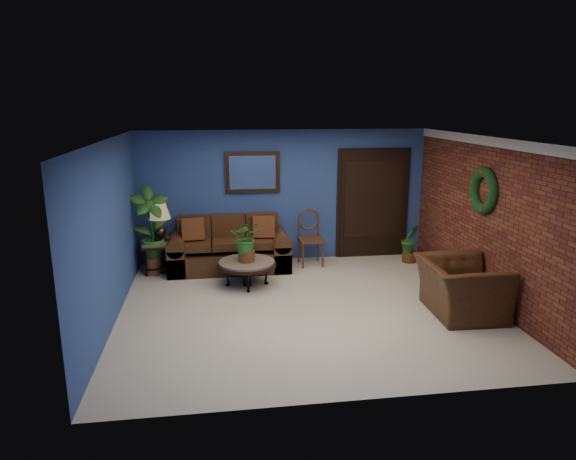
{
  "coord_description": "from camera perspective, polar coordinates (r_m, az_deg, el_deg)",
  "views": [
    {
      "loc": [
        -1.31,
        -7.06,
        2.99
      ],
      "look_at": [
        -0.21,
        0.55,
        1.07
      ],
      "focal_mm": 32.0,
      "sensor_mm": 36.0,
      "label": 1
    }
  ],
  "objects": [
    {
      "name": "wall_mirror",
      "position": [
        9.63,
        -3.96,
        6.41
      ],
      "size": [
        1.02,
        0.06,
        0.77
      ],
      "primitive_type": "cube",
      "color": "#3F2715",
      "rests_on": "wall_back"
    },
    {
      "name": "wall_left",
      "position": [
        7.41,
        -19.19,
        -0.36
      ],
      "size": [
        0.04,
        5.0,
        2.5
      ],
      "primitive_type": "cube",
      "color": "navy",
      "rests_on": "ground"
    },
    {
      "name": "closet_door",
      "position": [
        10.19,
        9.4,
        2.86
      ],
      "size": [
        1.44,
        0.06,
        2.18
      ],
      "primitive_type": "cube",
      "color": "black",
      "rests_on": "wall_back"
    },
    {
      "name": "coffee_table",
      "position": [
        8.58,
        -4.61,
        -3.84
      ],
      "size": [
        0.98,
        0.98,
        0.42
      ],
      "rotation": [
        0.0,
        0.0,
        -0.1
      ],
      "color": "#57514C",
      "rests_on": "ground"
    },
    {
      "name": "sofa",
      "position": [
        9.52,
        -6.55,
        -2.34
      ],
      "size": [
        2.18,
        0.94,
        0.98
      ],
      "color": "#4A2C15",
      "rests_on": "ground"
    },
    {
      "name": "tall_plant",
      "position": [
        9.33,
        -15.04,
        0.34
      ],
      "size": [
        0.81,
        0.66,
        1.58
      ],
      "color": "brown",
      "rests_on": "ground"
    },
    {
      "name": "coffee_plant",
      "position": [
        8.46,
        -4.66,
        -1.04
      ],
      "size": [
        0.54,
        0.48,
        0.69
      ],
      "color": "brown",
      "rests_on": "coffee_table"
    },
    {
      "name": "floor_plant",
      "position": [
        10.07,
        13.39,
        -1.37
      ],
      "size": [
        0.37,
        0.32,
        0.76
      ],
      "color": "brown",
      "rests_on": "ground"
    },
    {
      "name": "side_chair",
      "position": [
        9.65,
        2.45,
        -0.4
      ],
      "size": [
        0.46,
        0.46,
        1.04
      ],
      "rotation": [
        0.0,
        0.0,
        0.04
      ],
      "color": "#502916",
      "rests_on": "ground"
    },
    {
      "name": "ceiling",
      "position": [
        7.2,
        2.31,
        10.1
      ],
      "size": [
        5.5,
        5.0,
        0.02
      ],
      "primitive_type": "cube",
      "color": "silver",
      "rests_on": "wall_back"
    },
    {
      "name": "wall_right_brick",
      "position": [
        8.33,
        21.17,
        1.0
      ],
      "size": [
        0.04,
        5.0,
        2.5
      ],
      "primitive_type": "cube",
      "color": "brown",
      "rests_on": "ground"
    },
    {
      "name": "wall_back",
      "position": [
        9.8,
        -0.43,
        3.79
      ],
      "size": [
        5.5,
        0.04,
        2.5
      ],
      "primitive_type": "cube",
      "color": "navy",
      "rests_on": "ground"
    },
    {
      "name": "crown_molding",
      "position": [
        8.15,
        21.72,
        9.1
      ],
      "size": [
        0.03,
        5.0,
        0.14
      ],
      "primitive_type": "cube",
      "color": "white",
      "rests_on": "wall_right_brick"
    },
    {
      "name": "table_lamp",
      "position": [
        9.37,
        -14.11,
        1.36
      ],
      "size": [
        0.4,
        0.4,
        0.66
      ],
      "color": "#3F2715",
      "rests_on": "end_table"
    },
    {
      "name": "end_table",
      "position": [
        9.51,
        -13.91,
        -1.96
      ],
      "size": [
        0.63,
        0.63,
        0.57
      ],
      "color": "#57514C",
      "rests_on": "ground"
    },
    {
      "name": "floor",
      "position": [
        7.78,
        2.13,
        -8.6
      ],
      "size": [
        5.5,
        5.5,
        0.0
      ],
      "primitive_type": "plane",
      "color": "beige",
      "rests_on": "ground"
    },
    {
      "name": "armchair",
      "position": [
        7.84,
        18.63,
        -6.11
      ],
      "size": [
        1.1,
        1.25,
        0.78
      ],
      "primitive_type": "imported",
      "rotation": [
        0.0,
        0.0,
        1.53
      ],
      "color": "#4A2C15",
      "rests_on": "ground"
    },
    {
      "name": "wreath",
      "position": [
        8.26,
        20.91,
        4.11
      ],
      "size": [
        0.16,
        0.72,
        0.72
      ],
      "primitive_type": "torus",
      "rotation": [
        0.0,
        1.57,
        0.0
      ],
      "color": "black",
      "rests_on": "wall_right_brick"
    }
  ]
}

